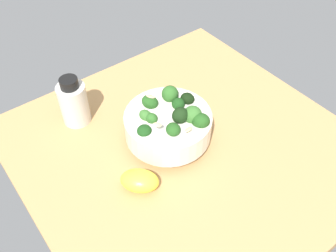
% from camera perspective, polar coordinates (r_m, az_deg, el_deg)
% --- Properties ---
extents(ground_plane, '(0.63, 0.63, 0.03)m').
position_cam_1_polar(ground_plane, '(0.77, 2.65, -3.69)').
color(ground_plane, tan).
extents(bowl_of_broccoli, '(0.17, 0.17, 0.10)m').
position_cam_1_polar(bowl_of_broccoli, '(0.73, 0.16, 0.38)').
color(bowl_of_broccoli, silver).
rests_on(bowl_of_broccoli, ground_plane).
extents(lemon_wedge, '(0.09, 0.08, 0.04)m').
position_cam_1_polar(lemon_wedge, '(0.68, -4.40, -8.41)').
color(lemon_wedge, yellow).
rests_on(lemon_wedge, ground_plane).
extents(bottle_tall, '(0.06, 0.06, 0.11)m').
position_cam_1_polar(bottle_tall, '(0.80, -14.36, 3.56)').
color(bottle_tall, beige).
rests_on(bottle_tall, ground_plane).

